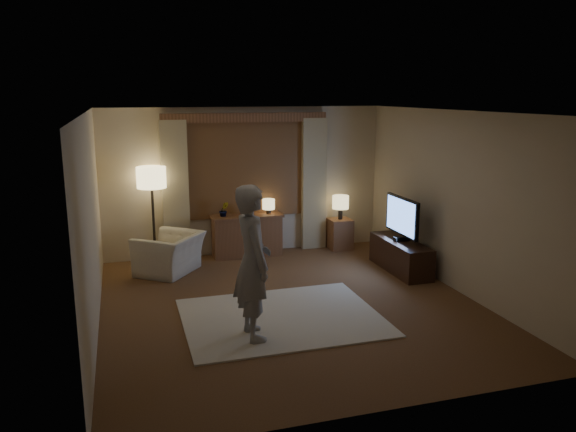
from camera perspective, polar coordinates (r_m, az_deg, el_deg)
name	(u,v)px	position (r m, az deg, el deg)	size (l,w,h in m)	color
room	(280,202)	(7.86, -0.78, 1.38)	(5.04, 5.54, 2.64)	brown
rug	(282,317)	(7.34, -0.66, -10.25)	(2.50, 2.00, 0.02)	beige
sideboard	(247,236)	(9.96, -4.19, -2.08)	(1.20, 0.40, 0.70)	brown
picture_frame	(247,212)	(9.86, -4.23, 0.45)	(0.16, 0.02, 0.20)	brown
plant	(224,210)	(9.77, -6.53, 0.60)	(0.17, 0.13, 0.30)	#999999
table_lamp_sideboard	(269,205)	(9.93, -1.99, 1.14)	(0.22, 0.22, 0.30)	black
floor_lamp	(152,183)	(9.54, -13.69, 3.30)	(0.48, 0.48, 1.65)	black
armchair	(170,254)	(9.21, -11.94, -3.76)	(0.97, 0.85, 0.63)	beige
side_table	(340,234)	(10.43, 5.29, -1.82)	(0.40, 0.40, 0.56)	brown
table_lamp_side	(341,203)	(10.31, 5.36, 1.35)	(0.30, 0.30, 0.44)	black
tv_stand	(400,256)	(9.31, 11.35, -3.98)	(0.45, 1.40, 0.50)	black
tv	(402,217)	(9.15, 11.52, -0.11)	(0.24, 0.99, 0.71)	black
person	(253,262)	(6.49, -3.62, -4.72)	(0.66, 0.44, 1.82)	#ABA69E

